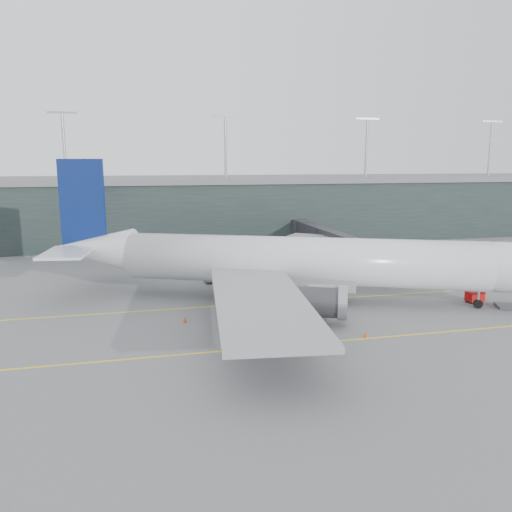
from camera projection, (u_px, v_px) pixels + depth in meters
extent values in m
plane|color=#535357|center=(249.00, 296.00, 71.53)|extent=(320.00, 320.00, 0.00)
cube|color=yellow|center=(256.00, 304.00, 67.70)|extent=(160.00, 0.25, 0.02)
cube|color=yellow|center=(290.00, 345.00, 52.40)|extent=(160.00, 0.25, 0.02)
cube|color=yellow|center=(253.00, 266.00, 91.78)|extent=(0.25, 60.00, 0.02)
cube|color=#1D2727|center=(200.00, 210.00, 125.71)|extent=(240.00, 35.00, 14.00)
cube|color=slate|center=(199.00, 179.00, 124.29)|extent=(240.00, 36.00, 1.20)
cylinder|color=#9E9EA3|center=(64.00, 147.00, 106.62)|extent=(0.60, 0.60, 14.00)
cylinder|color=#9E9EA3|center=(226.00, 148.00, 114.46)|extent=(0.60, 0.60, 14.00)
cylinder|color=#9E9EA3|center=(366.00, 149.00, 122.30)|extent=(0.60, 0.60, 14.00)
cylinder|color=#9E9EA3|center=(490.00, 150.00, 130.13)|extent=(0.60, 0.60, 14.00)
cylinder|color=silver|center=(301.00, 261.00, 68.31)|extent=(47.53, 24.74, 6.57)
ellipsoid|color=silver|center=(503.00, 267.00, 64.17)|extent=(15.26, 11.35, 6.57)
cone|color=silver|center=(95.00, 249.00, 72.99)|extent=(13.18, 10.29, 6.31)
cube|color=gray|center=(293.00, 279.00, 68.95)|extent=(17.69, 11.39, 2.12)
cube|color=gray|center=(260.00, 299.00, 53.10)|extent=(12.96, 31.61, 0.58)
cylinder|color=#353539|center=(312.00, 302.00, 58.75)|extent=(8.27, 6.27, 3.71)
cube|color=gray|center=(290.00, 248.00, 84.93)|extent=(26.60, 29.97, 0.58)
cylinder|color=#353539|center=(319.00, 267.00, 78.26)|extent=(8.27, 6.27, 3.71)
cube|color=navy|center=(82.00, 203.00, 72.00)|extent=(6.56, 3.13, 12.71)
cube|color=silver|center=(67.00, 253.00, 67.41)|extent=(7.03, 10.22, 0.37)
cube|color=silver|center=(106.00, 239.00, 78.71)|extent=(10.43, 11.11, 0.37)
cylinder|color=black|center=(478.00, 304.00, 65.53)|extent=(1.24, 0.84, 1.17)
cylinder|color=#9E9EA3|center=(478.00, 298.00, 65.38)|extent=(0.32, 0.32, 2.75)
cylinder|color=black|center=(265.00, 304.00, 64.98)|extent=(1.48, 1.02, 1.38)
cylinder|color=black|center=(275.00, 285.00, 74.84)|extent=(1.48, 1.02, 1.38)
cube|color=#28282D|center=(386.00, 256.00, 76.85)|extent=(3.05, 3.41, 2.58)
cube|color=#28282D|center=(363.00, 248.00, 84.10)|extent=(2.68, 12.04, 2.30)
cube|color=#28282D|center=(334.00, 238.00, 95.46)|extent=(2.91, 12.04, 2.39)
cube|color=#28282D|center=(312.00, 230.00, 106.82)|extent=(3.14, 12.05, 2.49)
cylinder|color=#9E9EA3|center=(361.00, 264.00, 85.25)|extent=(0.46, 0.46, 3.50)
cube|color=#353539|center=(360.00, 272.00, 85.51)|extent=(1.88, 1.44, 0.64)
cylinder|color=#28282D|center=(305.00, 225.00, 114.32)|extent=(3.68, 3.68, 2.76)
cylinder|color=#28282D|center=(304.00, 238.00, 114.87)|extent=(1.66, 1.66, 3.31)
cube|color=#B30C0D|center=(475.00, 296.00, 68.17)|extent=(2.42, 1.70, 1.34)
cylinder|color=black|center=(472.00, 302.00, 67.54)|extent=(0.43, 0.20, 0.41)
cylinder|color=black|center=(482.00, 301.00, 68.10)|extent=(0.43, 0.20, 0.41)
cylinder|color=black|center=(467.00, 301.00, 68.49)|extent=(0.43, 0.20, 0.41)
cylinder|color=black|center=(476.00, 299.00, 69.05)|extent=(0.43, 0.20, 0.41)
cube|color=#3D3D42|center=(510.00, 306.00, 65.70)|extent=(4.19, 3.82, 0.34)
cube|color=#353539|center=(212.00, 282.00, 79.33)|extent=(2.47, 2.07, 0.23)
cube|color=#B4B8C1|center=(212.00, 275.00, 79.14)|extent=(2.01, 1.91, 1.71)
cube|color=navy|center=(212.00, 270.00, 78.98)|extent=(2.07, 1.97, 0.09)
cube|color=#353539|center=(219.00, 277.00, 82.38)|extent=(2.58, 2.23, 0.23)
cube|color=silver|center=(218.00, 271.00, 82.19)|extent=(2.11, 2.03, 1.70)
cube|color=navy|center=(218.00, 266.00, 82.03)|extent=(2.18, 2.09, 0.09)
cube|color=#353539|center=(234.00, 278.00, 81.58)|extent=(2.55, 2.26, 0.22)
cube|color=#9DA1A9|center=(234.00, 273.00, 81.39)|extent=(2.11, 2.04, 1.61)
cube|color=navy|center=(234.00, 268.00, 81.24)|extent=(2.18, 2.10, 0.09)
cone|color=#D1490B|center=(493.00, 289.00, 74.09)|extent=(0.38, 0.38, 0.61)
cone|color=#D0430B|center=(366.00, 334.00, 54.78)|extent=(0.41, 0.41, 0.66)
cone|color=#D6410B|center=(298.00, 274.00, 84.16)|extent=(0.44, 0.44, 0.70)
cone|color=#DF470C|center=(185.00, 320.00, 59.66)|extent=(0.49, 0.49, 0.79)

